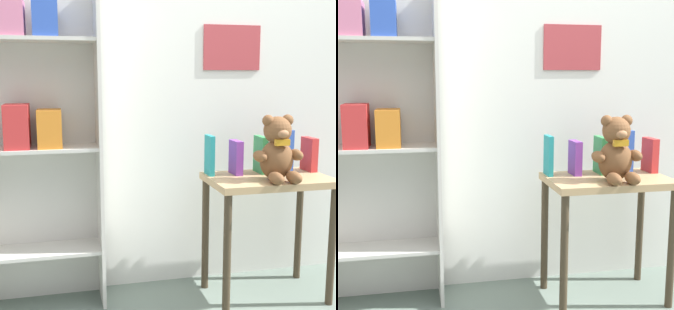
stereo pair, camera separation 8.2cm
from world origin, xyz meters
TOP-DOWN VIEW (x-y plane):
  - wall_back at (0.00, 1.37)m, footprint 4.80×0.07m
  - bookshelf_side at (-0.94, 1.23)m, footprint 0.66×0.25m
  - display_table at (0.26, 1.02)m, footprint 0.64×0.41m
  - teddy_bear at (0.26, 0.93)m, footprint 0.26×0.23m
  - book_standing_teal at (-0.03, 1.14)m, footprint 0.03×0.11m
  - book_standing_purple at (0.11, 1.12)m, footprint 0.04×0.12m
  - book_standing_green at (0.26, 1.12)m, footprint 0.04×0.13m
  - book_standing_blue at (0.40, 1.12)m, footprint 0.04×0.12m
  - book_standing_red at (0.55, 1.11)m, footprint 0.04×0.12m

SIDE VIEW (x-z plane):
  - display_table at x=0.26m, z-range 0.22..0.89m
  - book_standing_purple at x=0.11m, z-range 0.67..0.86m
  - book_standing_red at x=0.55m, z-range 0.67..0.86m
  - book_standing_green at x=0.26m, z-range 0.67..0.88m
  - book_standing_teal at x=-0.03m, z-range 0.67..0.89m
  - book_standing_blue at x=0.40m, z-range 0.67..0.91m
  - teddy_bear at x=0.26m, z-range 0.66..0.99m
  - bookshelf_side at x=-0.94m, z-range 0.09..1.77m
  - wall_back at x=0.00m, z-range 0.00..2.50m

